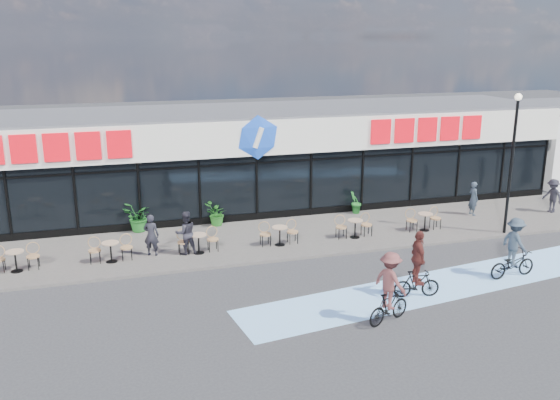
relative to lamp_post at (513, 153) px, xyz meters
name	(u,v)px	position (x,y,z in m)	size (l,w,h in m)	color
ground	(309,282)	(-9.31, -2.30, -3.44)	(120.00, 120.00, 0.00)	#28282B
sidewalk	(272,238)	(-9.31, 2.20, -3.39)	(44.00, 5.00, 0.10)	#514D47
bike_lane	(439,285)	(-5.31, -3.80, -3.43)	(14.00, 2.20, 0.01)	#7DB5ED
building	(241,157)	(-9.31, 7.63, -1.10)	(30.60, 6.57, 4.75)	black
lamp_post	(513,153)	(0.00, 0.00, 0.00)	(0.28, 0.28, 5.68)	black
bistro_set_1	(16,258)	(-18.74, 1.29, -2.88)	(1.54, 0.62, 0.90)	tan
bistro_set_2	(111,249)	(-15.59, 1.29, -2.88)	(1.54, 0.62, 0.90)	tan
bistro_set_3	(198,241)	(-12.44, 1.29, -2.88)	(1.54, 0.62, 0.90)	tan
bistro_set_4	(279,233)	(-9.30, 1.29, -2.88)	(1.54, 0.62, 0.90)	tan
bistro_set_5	(354,226)	(-6.15, 1.29, -2.88)	(1.54, 0.62, 0.90)	tan
bistro_set_6	(424,219)	(-3.01, 1.29, -2.88)	(1.54, 0.62, 0.90)	tan
potted_plant_left	(137,217)	(-14.47, 4.45, -2.72)	(1.11, 0.96, 1.23)	#1A5D1D
potted_plant_mid	(216,214)	(-11.19, 4.29, -2.83)	(0.92, 0.80, 1.03)	#1F621C
potted_plant_right	(355,202)	(-4.78, 4.30, -2.82)	(0.57, 0.46, 1.04)	#1C6521
patron_left	(151,235)	(-14.13, 1.48, -2.56)	(0.57, 0.37, 1.56)	black
patron_right	(186,233)	(-12.90, 1.26, -2.52)	(0.80, 0.62, 1.64)	#222129
pedestrian_a	(552,196)	(3.94, 1.94, -2.56)	(1.00, 0.58, 1.55)	black
pedestrian_b	(473,198)	(0.22, 2.61, -2.57)	(0.56, 0.37, 1.54)	#293440
cyclist_a	(418,269)	(-6.49, -4.38, -2.49)	(1.52, 1.07, 2.18)	black
cyclist_b	(514,253)	(-2.59, -3.87, -2.56)	(1.83, 1.11, 2.10)	black
cyclist_c	(390,290)	(-8.10, -5.68, -2.45)	(1.62, 1.24, 2.12)	black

